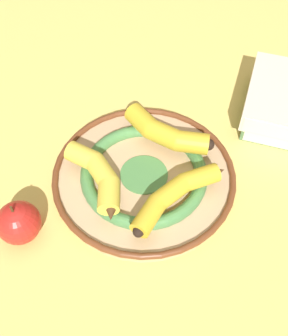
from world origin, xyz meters
name	(u,v)px	position (x,y,z in m)	size (l,w,h in m)	color
ground_plane	(143,175)	(0.00, 0.00, 0.00)	(2.80, 2.80, 0.00)	#E5CC6B
decorative_bowl	(144,176)	(0.01, 0.01, 0.02)	(0.33, 0.33, 0.04)	tan
banana_a	(164,132)	(-0.07, 0.01, 0.06)	(0.07, 0.19, 0.04)	gold
banana_b	(175,193)	(0.05, 0.08, 0.05)	(0.19, 0.11, 0.03)	gold
banana_c	(99,175)	(0.07, -0.05, 0.05)	(0.12, 0.15, 0.04)	yellow
book_stack	(286,104)	(-0.26, 0.20, 0.04)	(0.22, 0.18, 0.07)	#4C754C
apple	(19,223)	(0.19, -0.13, 0.04)	(0.07, 0.07, 0.08)	red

